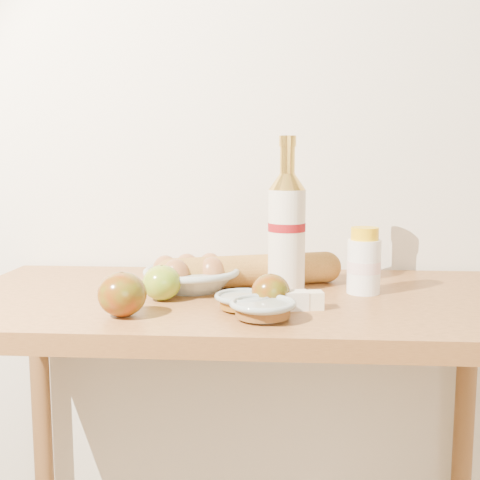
% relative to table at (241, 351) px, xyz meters
% --- Properties ---
extents(back_wall, '(3.50, 0.02, 2.60)m').
position_rel_table_xyz_m(back_wall, '(0.00, 0.33, 0.52)').
color(back_wall, silver).
rests_on(back_wall, ground).
extents(table, '(1.20, 0.60, 0.90)m').
position_rel_table_xyz_m(table, '(0.00, 0.00, 0.00)').
color(table, '#A96D36').
rests_on(table, ground).
extents(bourbon_bottle, '(0.08, 0.08, 0.33)m').
position_rel_table_xyz_m(bourbon_bottle, '(0.09, 0.06, 0.26)').
color(bourbon_bottle, beige).
rests_on(bourbon_bottle, table).
extents(cream_bottle, '(0.08, 0.08, 0.14)m').
position_rel_table_xyz_m(cream_bottle, '(0.26, 0.03, 0.19)').
color(cream_bottle, white).
rests_on(cream_bottle, table).
extents(egg_bowl, '(0.28, 0.28, 0.07)m').
position_rel_table_xyz_m(egg_bowl, '(-0.11, 0.04, 0.15)').
color(egg_bowl, '#9AA8A2').
rests_on(egg_bowl, table).
extents(baguette, '(0.43, 0.21, 0.07)m').
position_rel_table_xyz_m(baguette, '(0.02, 0.08, 0.16)').
color(baguette, '#B68137').
rests_on(baguette, table).
extents(apple_yellowgreen, '(0.09, 0.09, 0.07)m').
position_rel_table_xyz_m(apple_yellowgreen, '(-0.16, -0.06, 0.16)').
color(apple_yellowgreen, '#9F971F').
rests_on(apple_yellowgreen, table).
extents(apple_redgreen_front, '(0.11, 0.11, 0.08)m').
position_rel_table_xyz_m(apple_redgreen_front, '(-0.20, -0.19, 0.16)').
color(apple_redgreen_front, maroon).
rests_on(apple_redgreen_front, table).
extents(apple_redgreen_right, '(0.09, 0.09, 0.07)m').
position_rel_table_xyz_m(apple_redgreen_right, '(0.06, -0.11, 0.16)').
color(apple_redgreen_right, maroon).
rests_on(apple_redgreen_right, table).
extents(sugar_bowl, '(0.13, 0.13, 0.03)m').
position_rel_table_xyz_m(sugar_bowl, '(0.05, -0.19, 0.14)').
color(sugar_bowl, '#8F9C97').
rests_on(sugar_bowl, table).
extents(syrup_bowl, '(0.11, 0.11, 0.03)m').
position_rel_table_xyz_m(syrup_bowl, '(0.01, -0.13, 0.14)').
color(syrup_bowl, gray).
rests_on(syrup_bowl, table).
extents(butter_stick, '(0.13, 0.05, 0.04)m').
position_rel_table_xyz_m(butter_stick, '(0.10, -0.11, 0.14)').
color(butter_stick, beige).
rests_on(butter_stick, table).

